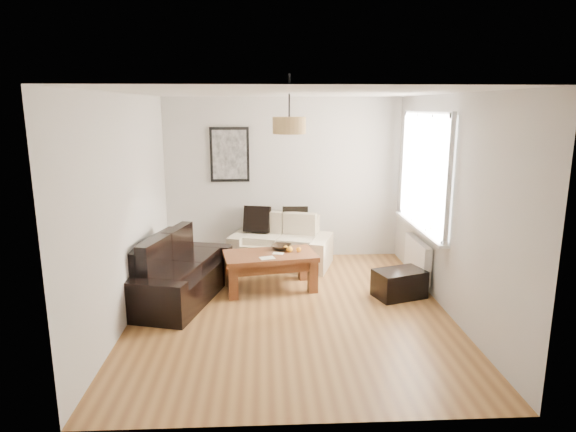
{
  "coord_description": "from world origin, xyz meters",
  "views": [
    {
      "loc": [
        -0.31,
        -5.68,
        2.46
      ],
      "look_at": [
        0.0,
        0.6,
        1.05
      ],
      "focal_mm": 30.73,
      "sensor_mm": 36.0,
      "label": 1
    }
  ],
  "objects_px": {
    "loveseat_cream": "(281,241)",
    "coffee_table": "(270,271)",
    "sofa_leather": "(178,269)",
    "ottoman": "(399,284)"
  },
  "relations": [
    {
      "from": "loveseat_cream",
      "to": "ottoman",
      "type": "xyz_separation_m",
      "value": [
        1.5,
        -1.43,
        -0.2
      ]
    },
    {
      "from": "sofa_leather",
      "to": "ottoman",
      "type": "xyz_separation_m",
      "value": [
        2.88,
        -0.11,
        -0.21
      ]
    },
    {
      "from": "sofa_leather",
      "to": "coffee_table",
      "type": "distance_m",
      "value": 1.23
    },
    {
      "from": "loveseat_cream",
      "to": "coffee_table",
      "type": "bearing_deg",
      "value": -82.43
    },
    {
      "from": "sofa_leather",
      "to": "ottoman",
      "type": "relative_size",
      "value": 2.84
    },
    {
      "from": "sofa_leather",
      "to": "ottoman",
      "type": "bearing_deg",
      "value": -77.14
    },
    {
      "from": "sofa_leather",
      "to": "coffee_table",
      "type": "xyz_separation_m",
      "value": [
        1.19,
        0.27,
        -0.14
      ]
    },
    {
      "from": "coffee_table",
      "to": "ottoman",
      "type": "bearing_deg",
      "value": -12.62
    },
    {
      "from": "coffee_table",
      "to": "sofa_leather",
      "type": "bearing_deg",
      "value": -167.2
    },
    {
      "from": "coffee_table",
      "to": "ottoman",
      "type": "relative_size",
      "value": 1.93
    }
  ]
}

